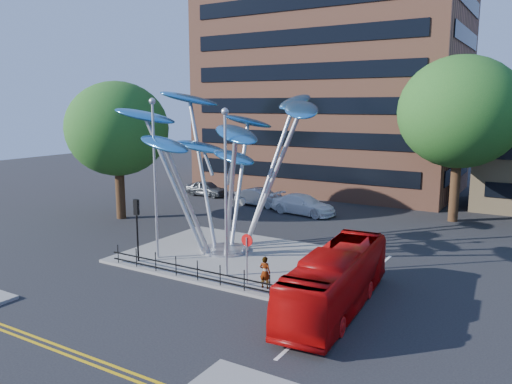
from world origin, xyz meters
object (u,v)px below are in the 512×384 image
Objects in this scene: parked_car_left at (207,188)px; parked_car_right at (303,205)px; traffic_light_island at (137,217)px; pedestrian at (265,272)px; tree_right at (460,112)px; no_entry_sign_island at (247,250)px; street_lamp_left at (155,165)px; tree_left at (117,129)px; parked_car_mid at (261,197)px; leaf_sculpture at (224,135)px; red_bus at (336,280)px; street_lamp_right at (226,178)px.

parked_car_right reaches higher than parked_car_left.
traffic_light_island is 2.25× the size of pedestrian.
tree_right is 21.31m from no_entry_sign_island.
street_lamp_left reaches higher than pedestrian.
tree_right is 25.09m from tree_left.
parked_car_left is at bearing 90.07° from tree_left.
street_lamp_left is at bearing -124.05° from tree_right.
no_entry_sign_island reaches higher than parked_car_mid.
pedestrian is at bearing -154.01° from parked_car_right.
parked_car_right is at bearing 106.23° from no_entry_sign_island.
tree_right is at bearing 72.88° from no_entry_sign_island.
traffic_light_island is 7.05m from no_entry_sign_island.
tree_left is 3.01× the size of traffic_light_island.
no_entry_sign_island is at bearing -45.67° from leaf_sculpture.
leaf_sculpture is 5.19× the size of no_entry_sign_island.
no_entry_sign_island is 4.64m from red_bus.
tree_left reaches higher than leaf_sculpture.
leaf_sculpture reaches higher than parked_car_mid.
street_lamp_right is at bearing -25.77° from tree_left.
parked_car_right is at bearing -101.37° from parked_car_left.
tree_right is 16.99m from parked_car_mid.
tree_left is 2.46× the size of parked_car_left.
street_lamp_left is 8.78m from pedestrian.
leaf_sculpture is at bearing 134.33° from no_entry_sign_island.
street_lamp_right is 1.81× the size of parked_car_mid.
leaf_sculpture is at bearing -138.85° from parked_car_left.
leaf_sculpture reaches higher than red_bus.
no_entry_sign_island is at bearing -145.01° from parked_car_mid.
tree_left reaches higher than street_lamp_left.
leaf_sculpture is 4.83m from street_lamp_right.
leaf_sculpture is 7.71m from no_entry_sign_island.
pedestrian is (17.00, -7.50, -5.88)m from tree_left.
tree_right is at bearing 68.46° from street_lamp_right.
leaf_sculpture is (-10.07, -15.32, -1.16)m from tree_right.
parked_car_right is at bearing 101.48° from street_lamp_right.
street_lamp_right is (14.50, -7.00, -1.70)m from tree_left.
red_bus is at bearing -143.76° from parked_car_right.
red_bus is 27.87m from parked_car_left.
red_bus is at bearing 174.31° from pedestrian.
street_lamp_right reaches higher than parked_car_right.
parked_car_right is at bearing 81.57° from traffic_light_island.
parked_car_left is (-22.01, -0.99, -7.32)m from tree_right.
red_bus is (-1.40, -19.74, -6.75)m from tree_right.
pedestrian is (5.07, -4.18, -5.96)m from leaf_sculpture.
leaf_sculpture reaches higher than parked_car_right.
street_lamp_right is 5.45× the size of pedestrian.
pedestrian is 0.29× the size of parked_car_right.
leaf_sculpture is 11.22m from red_bus.
tree_left is 22.68m from red_bus.
tree_left is at bearing 150.57° from parked_car_mid.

